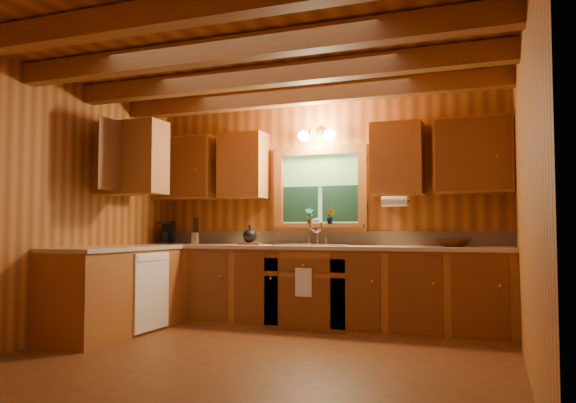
# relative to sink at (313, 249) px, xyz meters

# --- Properties ---
(room) EXTENTS (4.20, 4.20, 4.20)m
(room) POSITION_rel_sink_xyz_m (0.00, -1.60, 0.44)
(room) COLOR #5E3316
(room) RESTS_ON ground
(ceiling_beams) EXTENTS (4.20, 2.54, 0.18)m
(ceiling_beams) POSITION_rel_sink_xyz_m (0.00, -1.60, 1.63)
(ceiling_beams) COLOR brown
(ceiling_beams) RESTS_ON room
(base_cabinets) EXTENTS (4.20, 2.22, 0.86)m
(base_cabinets) POSITION_rel_sink_xyz_m (-0.49, -0.32, -0.43)
(base_cabinets) COLOR brown
(base_cabinets) RESTS_ON ground
(countertop) EXTENTS (4.20, 2.24, 0.04)m
(countertop) POSITION_rel_sink_xyz_m (-0.48, -0.31, 0.02)
(countertop) COLOR tan
(countertop) RESTS_ON base_cabinets
(backsplash) EXTENTS (4.20, 0.02, 0.16)m
(backsplash) POSITION_rel_sink_xyz_m (0.00, 0.28, 0.12)
(backsplash) COLOR tan
(backsplash) RESTS_ON room
(dishwasher_panel) EXTENTS (0.02, 0.60, 0.80)m
(dishwasher_panel) POSITION_rel_sink_xyz_m (-1.47, -0.92, -0.43)
(dishwasher_panel) COLOR white
(dishwasher_panel) RESTS_ON base_cabinets
(upper_cabinets) EXTENTS (4.19, 1.77, 0.78)m
(upper_cabinets) POSITION_rel_sink_xyz_m (-0.56, -0.18, 0.98)
(upper_cabinets) COLOR brown
(upper_cabinets) RESTS_ON room
(window) EXTENTS (1.12, 0.08, 1.00)m
(window) POSITION_rel_sink_xyz_m (0.00, 0.26, 0.67)
(window) COLOR brown
(window) RESTS_ON room
(window_sill) EXTENTS (1.06, 0.14, 0.04)m
(window_sill) POSITION_rel_sink_xyz_m (0.00, 0.22, 0.26)
(window_sill) COLOR brown
(window_sill) RESTS_ON room
(wall_sconce) EXTENTS (0.45, 0.21, 0.17)m
(wall_sconce) POSITION_rel_sink_xyz_m (0.00, 0.14, 1.31)
(wall_sconce) COLOR black
(wall_sconce) RESTS_ON room
(paper_towel_roll) EXTENTS (0.27, 0.11, 0.11)m
(paper_towel_roll) POSITION_rel_sink_xyz_m (0.92, -0.07, 0.51)
(paper_towel_roll) COLOR white
(paper_towel_roll) RESTS_ON upper_cabinets
(dish_towel) EXTENTS (0.18, 0.01, 0.30)m
(dish_towel) POSITION_rel_sink_xyz_m (0.00, -0.34, -0.34)
(dish_towel) COLOR white
(dish_towel) RESTS_ON base_cabinets
(sink) EXTENTS (0.82, 0.48, 0.43)m
(sink) POSITION_rel_sink_xyz_m (0.00, 0.00, 0.00)
(sink) COLOR silver
(sink) RESTS_ON countertop
(coffee_maker) EXTENTS (0.16, 0.20, 0.28)m
(coffee_maker) POSITION_rel_sink_xyz_m (-1.92, 0.03, 0.18)
(coffee_maker) COLOR black
(coffee_maker) RESTS_ON countertop
(utensil_crock) EXTENTS (0.11, 0.11, 0.32)m
(utensil_crock) POSITION_rel_sink_xyz_m (-1.49, -0.00, 0.12)
(utensil_crock) COLOR silver
(utensil_crock) RESTS_ON countertop
(cutting_board) EXTENTS (0.28, 0.22, 0.02)m
(cutting_board) POSITION_rel_sink_xyz_m (-0.76, -0.02, 0.06)
(cutting_board) COLOR brown
(cutting_board) RESTS_ON countertop
(teakettle) EXTENTS (0.16, 0.16, 0.20)m
(teakettle) POSITION_rel_sink_xyz_m (-0.76, -0.02, 0.15)
(teakettle) COLOR black
(teakettle) RESTS_ON cutting_board
(wicker_basket) EXTENTS (0.42, 0.42, 0.08)m
(wicker_basket) POSITION_rel_sink_xyz_m (1.50, 0.03, 0.08)
(wicker_basket) COLOR #48230C
(wicker_basket) RESTS_ON countertop
(potted_plant_left) EXTENTS (0.12, 0.09, 0.19)m
(potted_plant_left) POSITION_rel_sink_xyz_m (-0.11, 0.21, 0.38)
(potted_plant_left) COLOR brown
(potted_plant_left) RESTS_ON window_sill
(potted_plant_right) EXTENTS (0.11, 0.10, 0.17)m
(potted_plant_right) POSITION_rel_sink_xyz_m (0.15, 0.18, 0.37)
(potted_plant_right) COLOR brown
(potted_plant_right) RESTS_ON window_sill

